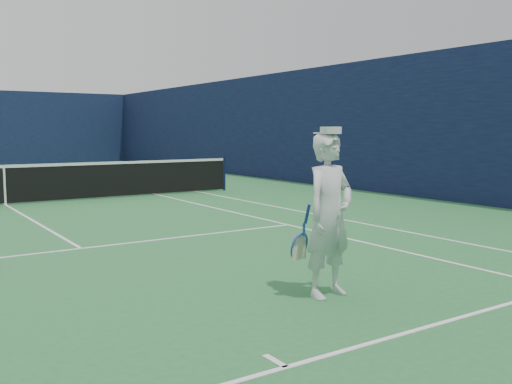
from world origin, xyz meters
TOP-DOWN VIEW (x-y plane):
  - ground at (0.00, 0.00)m, footprint 80.00×80.00m
  - court_markings at (0.00, 0.00)m, footprint 11.03×23.83m
  - windscreen_fence at (0.00, 0.00)m, footprint 20.12×36.12m
  - tennis_net at (0.00, 0.00)m, footprint 12.88×0.09m
  - tennis_player at (1.59, -10.55)m, footprint 0.83×0.54m

SIDE VIEW (x-z plane):
  - ground at x=0.00m, z-range 0.00..0.00m
  - court_markings at x=0.00m, z-range 0.00..0.01m
  - tennis_net at x=0.00m, z-range 0.02..1.09m
  - tennis_player at x=1.59m, z-range -0.02..1.90m
  - windscreen_fence at x=0.00m, z-range 0.00..4.00m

